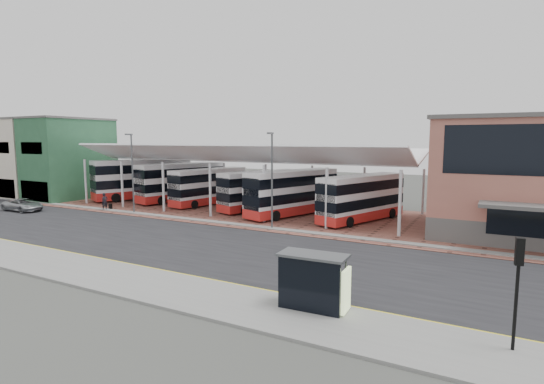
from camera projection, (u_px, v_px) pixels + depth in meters
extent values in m
plane|color=#3D3F3A|center=(207.00, 242.00, 31.11)|extent=(140.00, 140.00, 0.00)
cube|color=black|center=(199.00, 245.00, 30.24)|extent=(120.00, 14.00, 0.02)
cube|color=brown|center=(304.00, 216.00, 41.51)|extent=(72.00, 16.00, 0.06)
cube|color=slate|center=(107.00, 276.00, 23.25)|extent=(120.00, 4.00, 0.14)
cube|color=slate|center=(251.00, 226.00, 36.51)|extent=(120.00, 0.80, 0.14)
cube|color=yellow|center=(135.00, 267.00, 25.00)|extent=(120.00, 0.12, 0.01)
cube|color=yellow|center=(139.00, 265.00, 25.26)|extent=(120.00, 0.12, 0.01)
cylinder|color=silver|center=(86.00, 182.00, 49.55)|extent=(0.26, 0.26, 5.20)
cylinder|color=silver|center=(153.00, 177.00, 59.19)|extent=(0.26, 0.26, 4.60)
cylinder|color=silver|center=(122.00, 184.00, 46.71)|extent=(0.26, 0.26, 5.20)
cylinder|color=silver|center=(187.00, 179.00, 56.35)|extent=(0.26, 0.26, 4.60)
cylinder|color=silver|center=(163.00, 187.00, 43.88)|extent=(0.26, 0.26, 5.20)
cylinder|color=silver|center=(224.00, 181.00, 53.52)|extent=(0.26, 0.26, 4.60)
cylinder|color=silver|center=(210.00, 190.00, 41.05)|extent=(0.26, 0.26, 5.20)
cylinder|color=silver|center=(266.00, 183.00, 50.68)|extent=(0.26, 0.26, 4.60)
cylinder|color=silver|center=(264.00, 194.00, 38.21)|extent=(0.26, 0.26, 5.20)
cylinder|color=silver|center=(312.00, 186.00, 47.85)|extent=(0.26, 0.26, 4.60)
cylinder|color=silver|center=(327.00, 198.00, 35.38)|extent=(0.26, 0.26, 5.20)
cylinder|color=silver|center=(364.00, 189.00, 45.02)|extent=(0.26, 0.26, 4.60)
cylinder|color=silver|center=(400.00, 204.00, 32.55)|extent=(0.26, 0.26, 5.20)
cylinder|color=silver|center=(423.00, 192.00, 42.18)|extent=(0.26, 0.26, 4.60)
cube|color=white|center=(223.00, 154.00, 42.54)|extent=(37.00, 4.95, 1.95)
cube|color=white|center=(252.00, 154.00, 47.45)|extent=(37.00, 7.12, 1.43)
cube|color=#2D613D|center=(70.00, 159.00, 54.27)|extent=(6.20, 10.00, 10.00)
cube|color=black|center=(35.00, 191.00, 50.43)|extent=(5.20, 0.20, 2.40)
cube|color=black|center=(32.00, 148.00, 49.81)|extent=(4.00, 0.20, 1.40)
cube|color=#54514F|center=(68.00, 119.00, 53.64)|extent=(6.40, 10.20, 0.25)
cube|color=beige|center=(39.00, 158.00, 57.34)|extent=(6.20, 10.00, 10.00)
cube|color=black|center=(3.00, 188.00, 53.50)|extent=(5.20, 0.20, 2.40)
cube|color=black|center=(0.00, 148.00, 52.88)|extent=(4.00, 0.20, 1.40)
cube|color=#54514F|center=(36.00, 120.00, 56.71)|extent=(6.40, 10.20, 0.25)
cube|color=brown|center=(10.00, 157.00, 60.41)|extent=(6.20, 10.00, 10.00)
cube|color=#54514F|center=(8.00, 121.00, 59.78)|extent=(6.40, 10.20, 0.25)
cylinder|color=#4D5053|center=(133.00, 174.00, 42.73)|extent=(0.16, 0.16, 8.00)
cube|color=#4D5053|center=(129.00, 134.00, 41.98)|extent=(0.15, 0.90, 0.15)
cylinder|color=#4D5053|center=(272.00, 182.00, 35.18)|extent=(0.16, 0.16, 8.00)
cube|color=#4D5053|center=(270.00, 133.00, 34.42)|extent=(0.15, 0.90, 0.15)
cube|color=white|center=(143.00, 178.00, 53.49)|extent=(7.50, 12.00, 4.68)
cube|color=red|center=(143.00, 193.00, 53.72)|extent=(7.56, 12.05, 0.98)
cube|color=black|center=(143.00, 182.00, 53.55)|extent=(7.56, 12.05, 1.03)
cube|color=black|center=(142.00, 168.00, 53.33)|extent=(7.56, 12.05, 1.03)
cube|color=black|center=(93.00, 182.00, 49.98)|extent=(2.27, 1.13, 3.92)
cylinder|color=black|center=(109.00, 195.00, 52.55)|extent=(0.73, 1.11, 1.09)
cylinder|color=black|center=(116.00, 198.00, 50.39)|extent=(0.73, 1.11, 1.09)
cylinder|color=black|center=(168.00, 191.00, 57.09)|extent=(0.73, 1.11, 1.09)
cylinder|color=black|center=(176.00, 193.00, 54.93)|extent=(0.73, 1.11, 1.09)
cube|color=white|center=(181.00, 181.00, 51.49)|extent=(5.51, 11.34, 4.33)
cube|color=red|center=(182.00, 195.00, 51.70)|extent=(5.56, 11.39, 0.91)
cube|color=black|center=(181.00, 185.00, 51.54)|extent=(5.56, 11.39, 0.96)
cube|color=black|center=(181.00, 172.00, 51.35)|extent=(5.56, 11.39, 0.96)
cube|color=black|center=(140.00, 185.00, 47.62)|extent=(2.20, 0.73, 3.63)
cylinder|color=black|center=(150.00, 199.00, 50.09)|extent=(0.55, 1.05, 1.01)
cylinder|color=black|center=(161.00, 201.00, 48.34)|extent=(0.55, 1.05, 1.01)
cylinder|color=black|center=(200.00, 193.00, 55.10)|extent=(0.55, 1.05, 1.01)
cylinder|color=black|center=(211.00, 195.00, 53.35)|extent=(0.55, 1.05, 1.01)
cube|color=white|center=(209.00, 186.00, 48.77)|extent=(4.14, 10.19, 3.89)
cube|color=red|center=(209.00, 199.00, 48.96)|extent=(4.18, 10.23, 0.81)
cube|color=black|center=(209.00, 189.00, 48.82)|extent=(4.18, 10.23, 0.86)
cube|color=black|center=(209.00, 177.00, 48.64)|extent=(4.18, 10.23, 0.86)
cube|color=black|center=(174.00, 190.00, 45.01)|extent=(2.01, 0.48, 3.25)
cylinder|color=black|center=(181.00, 203.00, 47.26)|extent=(0.42, 0.94, 0.90)
cylinder|color=black|center=(194.00, 205.00, 45.83)|extent=(0.42, 0.94, 0.90)
cylinder|color=black|center=(222.00, 197.00, 52.13)|extent=(0.42, 0.94, 0.90)
cylinder|color=black|center=(236.00, 198.00, 50.70)|extent=(0.42, 0.94, 0.90)
cube|color=white|center=(261.00, 189.00, 45.03)|extent=(5.46, 10.10, 3.88)
cube|color=red|center=(261.00, 204.00, 45.22)|extent=(5.50, 10.15, 0.81)
cube|color=black|center=(261.00, 193.00, 45.08)|extent=(5.50, 10.15, 0.86)
cube|color=black|center=(261.00, 180.00, 44.90)|extent=(5.50, 10.15, 0.86)
cube|color=black|center=(223.00, 194.00, 41.78)|extent=(1.94, 0.77, 3.25)
cylinder|color=black|center=(231.00, 207.00, 43.96)|extent=(0.54, 0.93, 0.90)
cylinder|color=black|center=(244.00, 210.00, 42.30)|extent=(0.54, 0.93, 0.90)
cylinder|color=black|center=(276.00, 201.00, 48.18)|extent=(0.54, 0.93, 0.90)
cylinder|color=black|center=(290.00, 204.00, 46.51)|extent=(0.54, 0.93, 0.90)
cube|color=white|center=(292.00, 192.00, 41.76)|extent=(5.78, 10.89, 4.18)
cube|color=red|center=(292.00, 209.00, 41.97)|extent=(5.83, 10.94, 0.87)
cube|color=black|center=(292.00, 196.00, 41.81)|extent=(5.83, 10.94, 0.92)
cube|color=black|center=(293.00, 180.00, 41.62)|extent=(5.83, 10.94, 0.92)
cube|color=black|center=(251.00, 198.00, 38.22)|extent=(2.10, 0.80, 3.50)
cylinder|color=black|center=(258.00, 213.00, 40.58)|extent=(0.57, 1.01, 0.97)
cylinder|color=black|center=(276.00, 216.00, 38.80)|extent=(0.57, 1.01, 0.97)
cylinder|color=black|center=(307.00, 205.00, 45.17)|extent=(0.57, 1.01, 0.97)
cylinder|color=black|center=(324.00, 208.00, 43.39)|extent=(0.57, 1.01, 0.97)
cube|color=white|center=(362.00, 197.00, 38.79)|extent=(5.58, 10.34, 3.97)
cube|color=red|center=(361.00, 214.00, 38.99)|extent=(5.62, 10.39, 0.83)
cube|color=black|center=(362.00, 201.00, 38.84)|extent=(5.62, 10.39, 0.88)
cube|color=black|center=(362.00, 185.00, 38.66)|extent=(5.62, 10.39, 0.88)
cube|color=black|center=(326.00, 203.00, 35.46)|extent=(1.99, 0.78, 3.32)
cylinder|color=black|center=(329.00, 218.00, 37.70)|extent=(0.55, 0.96, 0.92)
cylinder|color=black|center=(350.00, 222.00, 36.00)|extent=(0.55, 0.96, 0.92)
cylinder|color=black|center=(371.00, 210.00, 42.02)|extent=(0.55, 0.96, 0.92)
cylinder|color=black|center=(392.00, 213.00, 40.31)|extent=(0.55, 0.96, 0.92)
imported|color=#9FA1A6|center=(23.00, 205.00, 44.58)|extent=(4.73, 2.25, 1.30)
imported|color=black|center=(105.00, 202.00, 44.80)|extent=(0.56, 0.74, 1.82)
cube|color=black|center=(110.00, 206.00, 45.73)|extent=(0.34, 0.24, 0.58)
cube|color=black|center=(308.00, 286.00, 17.99)|extent=(2.79, 0.24, 2.32)
cube|color=#4D5053|center=(313.00, 255.00, 18.34)|extent=(3.03, 1.53, 0.11)
cylinder|color=#4D5053|center=(291.00, 274.00, 19.54)|extent=(0.10, 0.10, 2.32)
cylinder|color=#4D5053|center=(346.00, 283.00, 18.42)|extent=(0.10, 0.10, 2.32)
cube|color=#B5CF8A|center=(346.00, 290.00, 17.86)|extent=(0.19, 1.03, 1.86)
cylinder|color=black|center=(516.00, 308.00, 14.71)|extent=(0.14, 0.14, 3.06)
cube|color=black|center=(520.00, 252.00, 14.46)|extent=(0.30, 0.26, 0.96)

